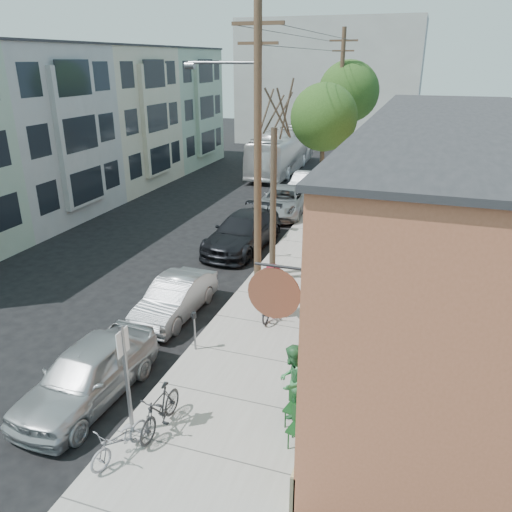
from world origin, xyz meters
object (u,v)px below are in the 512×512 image
(sign_post, at_px, (126,370))
(parked_bike_a, at_px, (160,410))
(tree_leafy_far, at_px, (349,92))
(bus, at_px, (282,151))
(cyclist, at_px, (273,291))
(car_2, at_px, (243,232))
(tree_leafy_mid, at_px, (324,118))
(patron_green, at_px, (292,381))
(patio_chair_a, at_px, (299,429))
(car_0, at_px, (88,373))
(car_1, at_px, (175,298))
(patron_grey, at_px, (325,328))
(car_3, at_px, (283,201))
(parking_meter_near, at_px, (194,325))
(parked_bike_b, at_px, (120,440))
(car_4, at_px, (304,182))
(parking_meter_far, at_px, (272,239))
(patio_chair_b, at_px, (295,409))
(tree_bare, at_px, (273,205))
(utility_pole_near, at_px, (256,145))

(sign_post, bearing_deg, parked_bike_a, 26.06)
(tree_leafy_far, distance_m, bus, 7.44)
(sign_post, distance_m, cyclist, 6.62)
(bus, bearing_deg, car_2, -81.04)
(tree_leafy_mid, xyz_separation_m, parked_bike_a, (0.15, -18.88, -4.67))
(sign_post, xyz_separation_m, patron_green, (3.36, 1.79, -0.74))
(sign_post, height_order, patio_chair_a, sign_post)
(parked_bike_a, height_order, car_0, car_0)
(sign_post, distance_m, parked_bike_a, 1.33)
(tree_leafy_far, distance_m, car_0, 27.16)
(sign_post, distance_m, car_1, 6.05)
(patron_grey, height_order, car_0, patron_grey)
(tree_leafy_far, relative_size, car_3, 1.49)
(car_3, bearing_deg, car_2, -95.99)
(parking_meter_near, height_order, cyclist, cyclist)
(parked_bike_a, relative_size, parked_bike_b, 1.10)
(tree_leafy_far, relative_size, parked_bike_b, 5.03)
(car_4, xyz_separation_m, bus, (-3.25, 6.05, 0.92))
(sign_post, distance_m, patron_grey, 5.80)
(parked_bike_a, distance_m, parked_bike_b, 1.13)
(car_2, relative_size, car_4, 1.38)
(car_1, distance_m, car_3, 12.95)
(tree_leafy_far, relative_size, patio_chair_a, 9.22)
(parking_meter_far, xyz_separation_m, patio_chair_b, (3.65, -10.20, -0.39))
(car_0, height_order, car_4, car_0)
(patio_chair_b, distance_m, car_0, 5.37)
(tree_bare, bearing_deg, patio_chair_b, -69.77)
(patio_chair_a, height_order, cyclist, cyclist)
(parking_meter_near, height_order, patio_chair_b, parking_meter_near)
(parking_meter_near, height_order, car_1, parking_meter_near)
(tree_leafy_far, distance_m, car_4, 6.89)
(parking_meter_near, relative_size, car_4, 0.31)
(parking_meter_near, height_order, tree_leafy_mid, tree_leafy_mid)
(patio_chair_a, bearing_deg, car_0, -167.50)
(parking_meter_near, xyz_separation_m, patio_chair_a, (3.90, -2.91, -0.39))
(patio_chair_b, height_order, patron_grey, patron_grey)
(tree_bare, height_order, parked_bike_a, tree_bare)
(parking_meter_near, relative_size, utility_pole_near, 0.12)
(utility_pole_near, height_order, tree_leafy_far, utility_pole_near)
(parking_meter_far, bearing_deg, tree_leafy_mid, 85.82)
(tree_bare, distance_m, patron_grey, 6.52)
(parking_meter_near, xyz_separation_m, utility_pole_near, (0.14, 5.31, 4.43))
(sign_post, xyz_separation_m, patron_grey, (3.62, 4.48, -0.70))
(car_2, height_order, car_3, car_2)
(parking_meter_far, bearing_deg, parking_meter_near, -90.00)
(parked_bike_b, xyz_separation_m, car_3, (-1.74, 19.38, 0.19))
(patron_grey, bearing_deg, car_3, -153.69)
(tree_leafy_far, xyz_separation_m, car_2, (-2.27, -14.76, -5.41))
(parked_bike_a, bearing_deg, parking_meter_far, 95.09)
(patron_grey, relative_size, parked_bike_a, 1.10)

